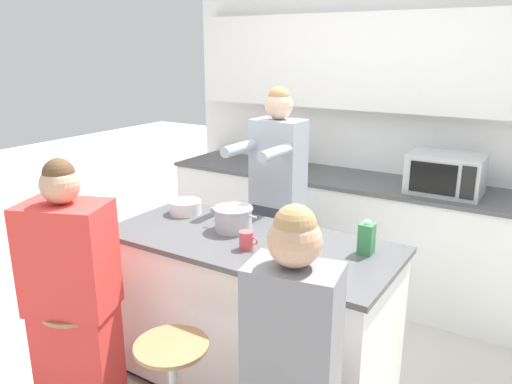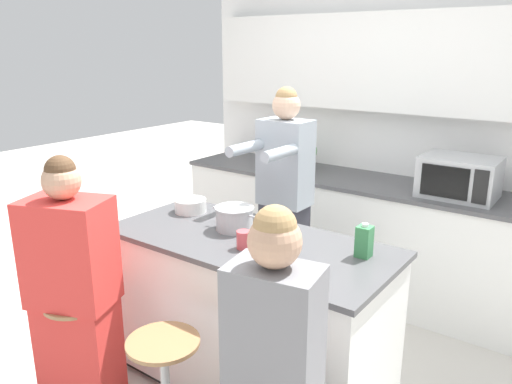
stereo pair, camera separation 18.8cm
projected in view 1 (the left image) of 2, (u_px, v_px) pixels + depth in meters
name	position (u px, v px, depth m)	size (l,w,h in m)	color
ground_plane	(249.00, 384.00, 2.98)	(16.00, 16.00, 0.00)	beige
wall_back	(371.00, 98.00, 4.05)	(3.42, 0.22, 2.70)	white
back_counter	(350.00, 233.00, 4.10)	(3.18, 0.65, 0.93)	white
kitchen_island	(249.00, 314.00, 2.85)	(1.62, 0.74, 0.93)	black
bar_stool_leftmost	(81.00, 359.00, 2.68)	(0.38, 0.38, 0.64)	#997047
person_cooking	(277.00, 212.00, 3.42)	(0.34, 0.54, 1.70)	#383842
person_wrapped_blanket	(73.00, 301.00, 2.57)	(0.50, 0.42, 1.43)	red
cooking_pot	(233.00, 219.00, 2.84)	(0.31, 0.23, 0.13)	#B7BABC
fruit_bowl	(185.00, 207.00, 3.14)	(0.20, 0.20, 0.08)	white
coffee_cup_near	(247.00, 240.00, 2.58)	(0.11, 0.08, 0.09)	#DB4C51
banana_bunch	(294.00, 269.00, 2.30)	(0.17, 0.12, 0.06)	yellow
juice_carton	(366.00, 238.00, 2.51)	(0.07, 0.07, 0.18)	#38844C
microwave	(446.00, 174.00, 3.54)	(0.50, 0.39, 0.28)	#B2B5B7
potted_plant	(292.00, 152.00, 4.21)	(0.20, 0.20, 0.27)	#A86042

